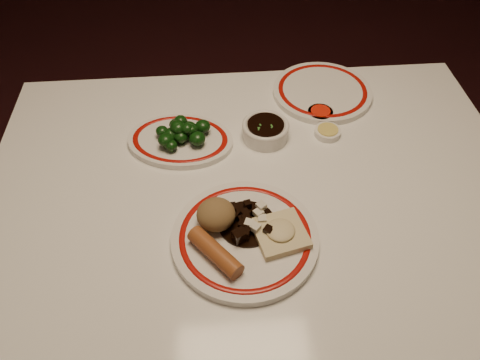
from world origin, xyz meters
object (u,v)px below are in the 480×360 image
dining_table (256,216)px  main_plate (245,238)px  soy_bowl (265,131)px  rice_mound (216,214)px  broccoli_pile (181,132)px  fried_wonton (280,233)px  stirfry_heap (247,222)px  broccoli_plate (180,140)px  spring_roll (215,252)px

dining_table → main_plate: main_plate is taller
dining_table → main_plate: (-0.04, -0.13, 0.10)m
dining_table → soy_bowl: 0.21m
rice_mound → broccoli_pile: size_ratio=0.59×
rice_mound → fried_wonton: 0.13m
stirfry_heap → rice_mound: bearing=170.5°
broccoli_pile → soy_bowl: size_ratio=1.18×
stirfry_heap → broccoli_plate: 0.31m
main_plate → spring_roll: (-0.06, -0.05, 0.02)m
broccoli_plate → broccoli_pile: broccoli_pile is taller
dining_table → broccoli_pile: (-0.16, 0.16, 0.13)m
broccoli_plate → broccoli_pile: (0.00, -0.00, 0.03)m
dining_table → stirfry_heap: bearing=-106.4°
soy_bowl → stirfry_heap: bearing=-104.3°
broccoli_plate → stirfry_heap: bearing=-63.8°
fried_wonton → main_plate: bearing=175.0°
rice_mound → broccoli_plate: size_ratio=0.27×
broccoli_pile → soy_bowl: 0.20m
spring_roll → broccoli_plate: 0.35m
main_plate → broccoli_pile: size_ratio=2.75×
dining_table → broccoli_pile: size_ratio=9.23×
spring_roll → stirfry_heap: spring_roll is taller
fried_wonton → rice_mound: bearing=161.3°
dining_table → main_plate: bearing=-105.7°
fried_wonton → soy_bowl: 0.31m
spring_roll → broccoli_plate: bearing=62.7°
broccoli_plate → fried_wonton: bearing=-57.1°
broccoli_pile → soy_bowl: bearing=2.0°
broccoli_plate → broccoli_pile: 0.03m
spring_roll → soy_bowl: spring_roll is taller
main_plate → stirfry_heap: 0.03m
spring_roll → broccoli_plate: spring_roll is taller
stirfry_heap → broccoli_plate: size_ratio=0.41×
main_plate → broccoli_pile: broccoli_pile is taller
broccoli_plate → broccoli_pile: size_ratio=2.18×
stirfry_heap → soy_bowl: 0.29m
spring_roll → stirfry_heap: 0.10m
broccoli_plate → spring_roll: bearing=-78.7°
rice_mound → broccoli_plate: bearing=105.8°
dining_table → rice_mound: bearing=-133.1°
fried_wonton → broccoli_plate: size_ratio=0.41×
dining_table → stirfry_heap: stirfry_heap is taller
dining_table → broccoli_plate: 0.26m
rice_mound → main_plate: bearing=-33.2°
rice_mound → broccoli_plate: 0.28m
rice_mound → broccoli_pile: bearing=105.2°
spring_roll → fried_wonton: bearing=-21.6°
stirfry_heap → broccoli_plate: (-0.13, 0.27, -0.02)m
main_plate → broccoli_plate: (-0.13, 0.30, -0.00)m
main_plate → soy_bowl: (0.08, 0.30, 0.01)m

